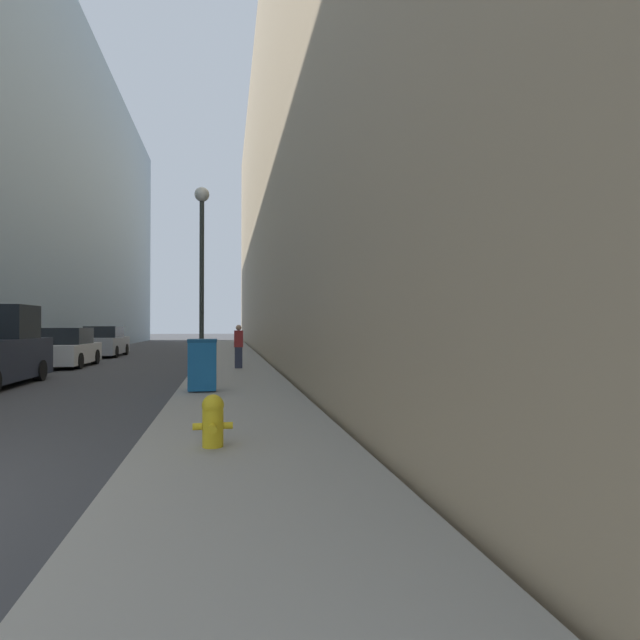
% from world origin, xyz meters
% --- Properties ---
extents(sidewalk_right, '(2.90, 60.00, 0.14)m').
position_xyz_m(sidewalk_right, '(4.77, 18.00, 0.07)').
color(sidewalk_right, '#9E998E').
rests_on(sidewalk_right, ground).
extents(building_right_stone, '(12.00, 60.00, 21.00)m').
position_xyz_m(building_right_stone, '(12.32, 26.00, 10.50)').
color(building_right_stone, tan).
rests_on(building_right_stone, ground).
extents(fire_hydrant, '(0.51, 0.40, 0.67)m').
position_xyz_m(fire_hydrant, '(4.32, 1.76, 0.49)').
color(fire_hydrant, yellow).
rests_on(fire_hydrant, sidewalk_right).
extents(trash_bin, '(0.67, 0.62, 1.25)m').
position_xyz_m(trash_bin, '(3.94, 7.37, 0.78)').
color(trash_bin, '#19609E').
rests_on(trash_bin, sidewalk_right).
extents(lamppost, '(0.44, 0.44, 5.72)m').
position_xyz_m(lamppost, '(3.77, 10.45, 3.77)').
color(lamppost, '#2D332D').
rests_on(lamppost, sidewalk_right).
extents(parked_sedan_near, '(1.83, 4.26, 1.61)m').
position_xyz_m(parked_sedan_near, '(-1.96, 17.32, 0.73)').
color(parked_sedan_near, silver).
rests_on(parked_sedan_near, ground).
extents(parked_sedan_far, '(1.93, 4.56, 1.66)m').
position_xyz_m(parked_sedan_far, '(-2.10, 24.36, 0.77)').
color(parked_sedan_far, '#A3A8B2').
rests_on(parked_sedan_far, ground).
extents(pedestrian_on_sidewalk, '(0.32, 0.21, 1.59)m').
position_xyz_m(pedestrian_on_sidewalk, '(4.95, 13.75, 0.94)').
color(pedestrian_on_sidewalk, '#2D3347').
rests_on(pedestrian_on_sidewalk, sidewalk_right).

